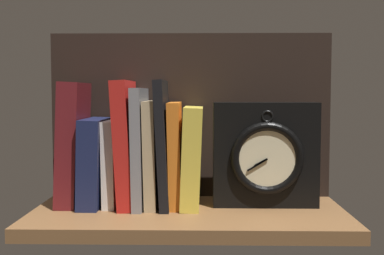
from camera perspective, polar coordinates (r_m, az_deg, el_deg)
The scene contains 12 objects.
ground_plane at distance 99.00cm, azimuth -0.38°, elevation -10.16°, with size 61.29×28.79×2.50cm, color brown.
back_panel at distance 109.88cm, azimuth -0.18°, elevation 1.39°, with size 61.29×1.20×35.91cm, color black.
book_maroon_dawkins at distance 104.73cm, azimuth -13.48°, elevation -1.82°, with size 4.10×12.23×25.07cm, color maroon.
book_navy_bierce at distance 104.13cm, azimuth -11.08°, elevation -3.87°, with size 4.18×15.14×17.67cm, color #192147.
book_white_catcher at distance 103.45cm, azimuth -9.13°, elevation -4.00°, with size 2.41×12.01×17.29cm, color silver.
book_red_requiem at distance 102.47cm, azimuth -7.49°, elevation -1.79°, with size 3.02×15.91×25.37cm, color red.
book_gray_chess at distance 102.16cm, azimuth -5.94°, elevation -2.21°, with size 1.97×16.73×23.88cm, color gray.
book_tan_shortstories at distance 102.04cm, azimuth -4.58°, elevation -2.93°, with size 2.30×15.01×21.32cm, color tan.
book_black_skeptic at distance 101.60cm, azimuth -3.26°, elevation -1.79°, with size 1.81×16.52×25.46cm, color black.
book_orange_pandolfini at distance 101.69cm, azimuth -1.91°, elevation -3.03°, with size 2.38×13.76×21.02cm, color orange.
book_yellow_seinlanguage at distance 101.62cm, azimuth -0.02°, elevation -3.30°, with size 3.72×15.70×20.07cm, color gold.
framed_clock at distance 101.47cm, azimuth 8.42°, elevation -3.12°, with size 21.05×6.98×21.05cm.
Camera 1 is at (2.66, -95.93, 23.03)cm, focal length 46.52 mm.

